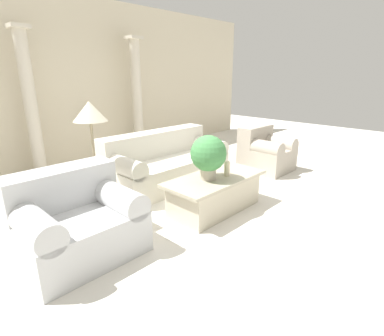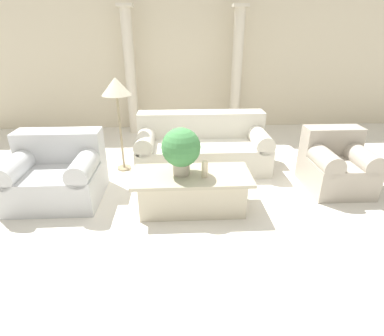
# 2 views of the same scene
# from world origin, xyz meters

# --- Properties ---
(ground_plane) EXTENTS (16.00, 16.00, 0.00)m
(ground_plane) POSITION_xyz_m (0.00, 0.00, 0.00)
(ground_plane) COLOR silver
(wall_back) EXTENTS (10.00, 0.06, 3.20)m
(wall_back) POSITION_xyz_m (0.00, 3.21, 1.60)
(wall_back) COLOR beige
(wall_back) RESTS_ON ground_plane
(sofa_long) EXTENTS (2.05, 0.96, 0.85)m
(sofa_long) POSITION_xyz_m (0.18, 0.91, 0.35)
(sofa_long) COLOR beige
(sofa_long) RESTS_ON ground_plane
(loveseat) EXTENTS (1.12, 0.96, 0.85)m
(loveseat) POSITION_xyz_m (-1.80, 0.01, 0.36)
(loveseat) COLOR silver
(loveseat) RESTS_ON ground_plane
(coffee_table) EXTENTS (1.43, 0.67, 0.47)m
(coffee_table) POSITION_xyz_m (-0.05, -0.37, 0.24)
(coffee_table) COLOR beige
(coffee_table) RESTS_ON ground_plane
(potted_plant) EXTENTS (0.46, 0.46, 0.57)m
(potted_plant) POSITION_xyz_m (-0.17, -0.35, 0.80)
(potted_plant) COLOR #B2A893
(potted_plant) RESTS_ON coffee_table
(pillar_candle) EXTENTS (0.07, 0.07, 0.20)m
(pillar_candle) POSITION_xyz_m (0.10, -0.45, 0.57)
(pillar_candle) COLOR beige
(pillar_candle) RESTS_ON coffee_table
(floor_lamp) EXTENTS (0.43, 0.43, 1.44)m
(floor_lamp) POSITION_xyz_m (-1.08, 0.86, 1.25)
(floor_lamp) COLOR gray
(floor_lamp) RESTS_ON ground_plane
(column_left) EXTENTS (0.30, 0.30, 2.51)m
(column_left) POSITION_xyz_m (-1.14, 2.80, 1.28)
(column_left) COLOR beige
(column_left) RESTS_ON ground_plane
(column_right) EXTENTS (0.30, 0.30, 2.51)m
(column_right) POSITION_xyz_m (1.05, 2.80, 1.28)
(column_right) COLOR beige
(column_right) RESTS_ON ground_plane
(armchair) EXTENTS (0.80, 0.85, 0.81)m
(armchair) POSITION_xyz_m (2.00, 0.10, 0.36)
(armchair) COLOR #ADA393
(armchair) RESTS_ON ground_plane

